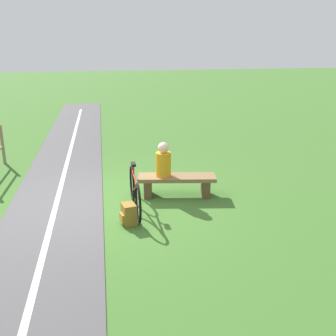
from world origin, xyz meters
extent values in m
plane|color=#3D6B28|center=(0.00, 0.00, 0.00)|extent=(80.00, 80.00, 0.00)
cube|color=brown|center=(-1.59, -0.09, 0.41)|extent=(1.69, 0.78, 0.08)
cube|color=brown|center=(-2.18, 0.02, 0.18)|extent=(0.24, 0.45, 0.37)
cube|color=brown|center=(-0.99, -0.21, 0.18)|extent=(0.24, 0.45, 0.37)
cylinder|color=orange|center=(-1.31, -0.15, 0.70)|extent=(0.37, 0.37, 0.51)
sphere|color=beige|center=(-1.31, -0.15, 1.05)|extent=(0.23, 0.23, 0.23)
torus|color=black|center=(-0.62, 1.00, 0.36)|extent=(0.06, 0.73, 0.73)
torus|color=black|center=(-0.64, -0.07, 0.36)|extent=(0.06, 0.73, 0.73)
cylinder|color=red|center=(-0.63, 0.46, 0.67)|extent=(0.06, 0.91, 0.04)
cylinder|color=red|center=(-0.63, 0.63, 0.52)|extent=(0.05, 0.66, 0.34)
cylinder|color=red|center=(-0.63, 0.30, 0.77)|extent=(0.03, 0.03, 0.20)
cube|color=black|center=(-0.63, 0.30, 0.88)|extent=(0.08, 0.20, 0.05)
cube|color=olive|center=(-0.44, 1.07, 0.19)|extent=(0.27, 0.32, 0.39)
cube|color=#A57A2A|center=(-0.31, 1.09, 0.13)|extent=(0.07, 0.20, 0.17)
cylinder|color=#847051|center=(2.43, -3.33, 0.53)|extent=(0.08, 0.08, 1.07)
camera|label=1|loc=(0.19, 7.43, 3.10)|focal=41.64mm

